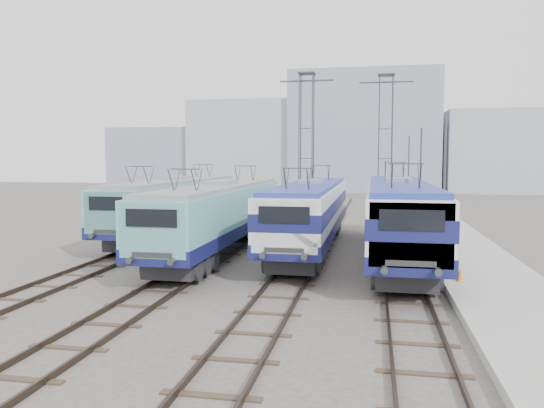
{
  "coord_description": "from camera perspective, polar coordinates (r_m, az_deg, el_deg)",
  "views": [
    {
      "loc": [
        5.51,
        -22.25,
        4.95
      ],
      "look_at": [
        -0.07,
        7.0,
        2.42
      ],
      "focal_mm": 35.0,
      "sensor_mm": 36.0,
      "label": 1
    }
  ],
  "objects": [
    {
      "name": "locomotive_center_right",
      "position": [
        28.58,
        4.2,
        -0.51
      ],
      "size": [
        2.83,
        17.87,
        3.36
      ],
      "color": "#13174D",
      "rests_on": "ground"
    },
    {
      "name": "locomotive_center_left",
      "position": [
        27.61,
        -5.59,
        -0.84
      ],
      "size": [
        2.82,
        17.8,
        3.35
      ],
      "color": "#13174D",
      "rests_on": "ground"
    },
    {
      "name": "catenary_tower_east",
      "position": [
        46.29,
        12.1,
        6.84
      ],
      "size": [
        4.5,
        1.2,
        12.0
      ],
      "color": "#3F4247",
      "rests_on": "ground"
    },
    {
      "name": "catenary_tower_west",
      "position": [
        44.62,
        3.72,
        7.02
      ],
      "size": [
        4.5,
        1.2,
        12.0
      ],
      "color": "#3F4247",
      "rests_on": "ground"
    },
    {
      "name": "locomotive_far_left",
      "position": [
        34.12,
        -10.3,
        0.21
      ],
      "size": [
        2.83,
        17.9,
        3.37
      ],
      "color": "#13174D",
      "rests_on": "ground"
    },
    {
      "name": "mast_rear",
      "position": [
        48.37,
        14.47,
        2.99
      ],
      "size": [
        0.12,
        0.12,
        7.0
      ],
      "primitive_type": "cylinder",
      "color": "#3F4247",
      "rests_on": "ground"
    },
    {
      "name": "building_west",
      "position": [
        86.5,
        -2.26,
        6.21
      ],
      "size": [
        18.0,
        12.0,
        14.0
      ],
      "primitive_type": "cube",
      "color": "#9FA6B1",
      "rests_on": "ground"
    },
    {
      "name": "locomotive_far_right",
      "position": [
        26.76,
        13.4,
        -0.76
      ],
      "size": [
        2.97,
        18.8,
        3.53
      ],
      "color": "#13174D",
      "rests_on": "ground"
    },
    {
      "name": "building_east",
      "position": [
        86.26,
        23.26,
        5.16
      ],
      "size": [
        16.0,
        12.0,
        12.0
      ],
      "primitive_type": "cube",
      "color": "#9FA6B1",
      "rests_on": "ground"
    },
    {
      "name": "building_far_west",
      "position": [
        91.43,
        -12.11,
        4.78
      ],
      "size": [
        14.0,
        10.0,
        10.0
      ],
      "primitive_type": "cube",
      "color": "#888EA4",
      "rests_on": "ground"
    },
    {
      "name": "mast_front",
      "position": [
        24.49,
        18.03,
        1.22
      ],
      "size": [
        0.12,
        0.12,
        7.0
      ],
      "primitive_type": "cylinder",
      "color": "#3F4247",
      "rests_on": "ground"
    },
    {
      "name": "platform",
      "position": [
        30.99,
        19.42,
        -4.33
      ],
      "size": [
        4.0,
        70.0,
        0.3
      ],
      "primitive_type": "cube",
      "color": "#9E9E99",
      "rests_on": "ground"
    },
    {
      "name": "building_center",
      "position": [
        84.36,
        9.84,
        7.54
      ],
      "size": [
        22.0,
        14.0,
        18.0
      ],
      "primitive_type": "cube",
      "color": "#888EA4",
      "rests_on": "ground"
    },
    {
      "name": "safety_cone",
      "position": [
        21.61,
        19.61,
        -7.18
      ],
      "size": [
        0.33,
        0.33,
        0.5
      ],
      "primitive_type": "cone",
      "color": "orange",
      "rests_on": "platform"
    },
    {
      "name": "ground",
      "position": [
        23.45,
        -3.07,
        -7.34
      ],
      "size": [
        160.0,
        160.0,
        0.0
      ],
      "primitive_type": "plane",
      "color": "#514C47"
    },
    {
      "name": "mast_mid",
      "position": [
        36.41,
        15.66,
        2.39
      ],
      "size": [
        0.12,
        0.12,
        7.0
      ],
      "primitive_type": "cylinder",
      "color": "#3F4247",
      "rests_on": "ground"
    }
  ]
}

